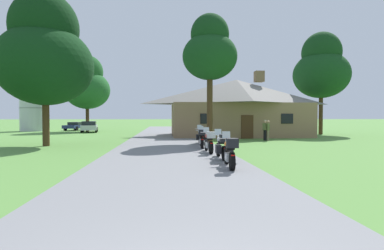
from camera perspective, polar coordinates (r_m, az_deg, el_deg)
ground_plane at (r=22.34m, az=-4.63°, el=-3.43°), size 500.00×500.00×0.00m
asphalt_driveway at (r=20.35m, az=-4.58°, el=-3.83°), size 6.40×80.00×0.06m
motorcycle_orange_nearest_to_camera at (r=11.20m, az=7.12°, el=-5.18°), size 0.66×2.08×1.30m
motorcycle_silver_second_in_row at (r=13.42m, az=5.75°, el=-4.12°), size 0.72×2.08×1.30m
motorcycle_red_third_in_row at (r=15.89m, az=3.23°, el=-3.20°), size 0.66×2.08×1.30m
motorcycle_red_fourth_in_row at (r=18.44m, az=1.84°, el=-2.55°), size 0.66×2.08×1.30m
motorcycle_white_farthest_in_row at (r=20.97m, az=1.68°, el=-2.09°), size 0.73×2.08×1.30m
stone_lodge at (r=31.27m, az=8.41°, el=3.38°), size 13.88×8.58×6.64m
bystander_olive_shirt_near_lodge at (r=25.41m, az=13.63°, el=-0.73°), size 0.35×0.50×1.69m
bystander_olive_shirt_beside_signpost at (r=25.15m, az=14.18°, el=-0.80°), size 0.31×0.53×1.67m
tree_left_near at (r=22.58m, az=-25.99°, el=11.93°), size 6.18×6.18×10.12m
tree_right_of_lodge at (r=36.92m, az=23.21°, el=9.81°), size 6.07×6.07×11.32m
tree_left_far at (r=43.00m, az=-19.18°, el=7.21°), size 5.98×5.98×10.18m
tree_by_lodge_front at (r=23.43m, az=3.38°, el=13.83°), size 4.13×4.13×9.68m
metal_silo_distant at (r=47.04m, az=-27.81°, el=3.37°), size 3.45×3.45×7.18m
parked_silver_suv_far_left at (r=40.26m, az=-18.78°, el=-0.21°), size 2.65×4.86×1.40m
parked_navy_sedan_far_left at (r=47.00m, az=-21.08°, el=-0.16°), size 2.76×4.51×1.20m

